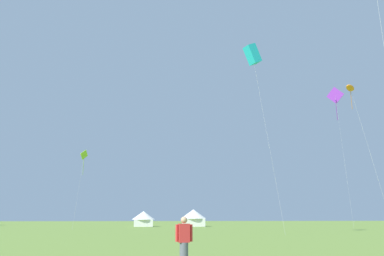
% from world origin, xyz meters
% --- Properties ---
extents(kite_orange_parafoil, '(3.48, 2.09, 15.78)m').
position_xyz_m(kite_orange_parafoil, '(17.14, 30.27, 15.37)').
color(kite_orange_parafoil, orange).
rests_on(kite_orange_parafoil, ground).
extents(kite_purple_diamond, '(2.35, 2.68, 25.06)m').
position_xyz_m(kite_purple_diamond, '(29.71, 55.63, 23.18)').
color(kite_purple_diamond, purple).
rests_on(kite_purple_diamond, ground).
extents(kite_lime_diamond, '(1.32, 2.48, 12.81)m').
position_xyz_m(kite_lime_diamond, '(-14.64, 58.35, 11.60)').
color(kite_lime_diamond, '#99DB2D').
rests_on(kite_lime_diamond, ground).
extents(kite_cyan_box, '(3.26, 2.56, 21.37)m').
position_xyz_m(kite_cyan_box, '(7.25, 33.30, 20.11)').
color(kite_cyan_box, '#1EB7CC').
rests_on(kite_cyan_box, ground).
extents(person_spectator, '(0.57, 0.28, 1.73)m').
position_xyz_m(person_spectator, '(-3.70, 6.94, 0.85)').
color(person_spectator, '#565B66').
rests_on(person_spectator, ground).
extents(festival_tent_center, '(4.53, 4.53, 2.94)m').
position_xyz_m(festival_tent_center, '(-4.32, 70.87, 1.63)').
color(festival_tent_center, white).
rests_on(festival_tent_center, ground).
extents(festival_tent_left, '(5.12, 5.12, 3.33)m').
position_xyz_m(festival_tent_left, '(5.62, 70.87, 1.84)').
color(festival_tent_left, white).
rests_on(festival_tent_left, ground).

